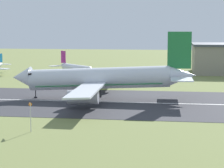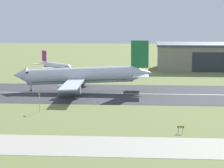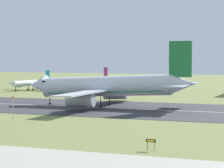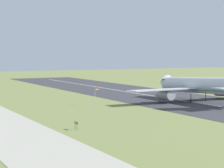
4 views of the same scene
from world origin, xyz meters
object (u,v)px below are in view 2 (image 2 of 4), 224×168
at_px(windsock_pole, 39,94).
at_px(runway_sign, 181,128).
at_px(airplane_landing, 81,76).
at_px(airplane_parked_centre, 56,66).

xyz_separation_m(windsock_pole, runway_sign, (39.39, -24.26, -3.60)).
relative_size(airplane_landing, runway_sign, 32.62).
height_order(airplane_landing, airplane_parked_centre, airplane_landing).
relative_size(airplane_landing, windsock_pole, 10.19).
relative_size(airplane_parked_centre, runway_sign, 12.84).
xyz_separation_m(airplane_landing, windsock_pole, (-7.28, -36.81, -0.67)).
height_order(airplane_parked_centre, windsock_pole, airplane_parked_centre).
xyz_separation_m(airplane_landing, runway_sign, (32.11, -61.07, -4.27)).
bearing_deg(runway_sign, airplane_parked_centre, 113.80).
distance_m(airplane_parked_centre, runway_sign, 126.53).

